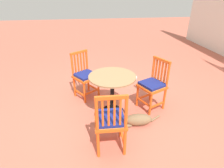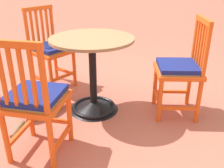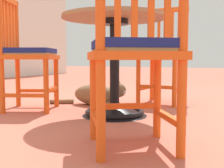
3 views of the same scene
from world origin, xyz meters
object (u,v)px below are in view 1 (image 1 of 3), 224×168
at_px(orange_chair_tucked_in, 85,76).
at_px(tabby_cat, 136,120).
at_px(cafe_table, 112,100).
at_px(orange_chair_by_planter, 110,121).
at_px(orange_chair_at_corner, 153,85).
at_px(pet_water_bowl, 134,78).

relative_size(orange_chair_tucked_in, tabby_cat, 1.24).
relative_size(cafe_table, orange_chair_by_planter, 0.83).
height_order(orange_chair_by_planter, orange_chair_at_corner, same).
bearing_deg(orange_chair_by_planter, cafe_table, 169.87).
distance_m(cafe_table, orange_chair_tucked_in, 0.82).
xyz_separation_m(cafe_table, orange_chair_at_corner, (-0.10, 0.74, 0.16)).
relative_size(orange_chair_tucked_in, pet_water_bowl, 5.36).
height_order(orange_chair_at_corner, orange_chair_tucked_in, same).
xyz_separation_m(orange_chair_by_planter, pet_water_bowl, (-2.08, 0.86, -0.42)).
distance_m(cafe_table, orange_chair_by_planter, 0.78).
xyz_separation_m(orange_chair_by_planter, orange_chair_tucked_in, (-1.43, -0.30, 0.00)).
relative_size(cafe_table, orange_chair_at_corner, 0.83).
bearing_deg(pet_water_bowl, orange_chair_by_planter, -22.55).
distance_m(cafe_table, orange_chair_at_corner, 0.76).
height_order(orange_chair_tucked_in, pet_water_bowl, orange_chair_tucked_in).
xyz_separation_m(cafe_table, tabby_cat, (0.35, 0.34, -0.19)).
bearing_deg(orange_chair_by_planter, orange_chair_at_corner, 134.54).
height_order(cafe_table, orange_chair_tucked_in, orange_chair_tucked_in).
bearing_deg(orange_chair_at_corner, orange_chair_tucked_in, -115.81).
bearing_deg(orange_chair_tucked_in, cafe_table, 33.11).
bearing_deg(orange_chair_tucked_in, orange_chair_by_planter, 12.02).
xyz_separation_m(cafe_table, orange_chair_tucked_in, (-0.67, -0.44, 0.16)).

